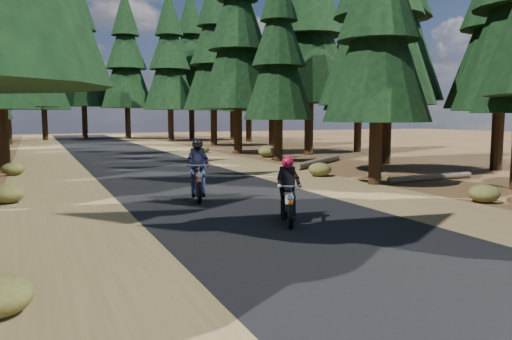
% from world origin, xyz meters
% --- Properties ---
extents(ground, '(120.00, 120.00, 0.00)m').
position_xyz_m(ground, '(0.00, 0.00, 0.00)').
color(ground, '#473019').
rests_on(ground, ground).
extents(road, '(6.00, 100.00, 0.01)m').
position_xyz_m(road, '(0.00, 5.00, 0.01)').
color(road, black).
rests_on(road, ground).
extents(shoulder_l, '(3.20, 100.00, 0.01)m').
position_xyz_m(shoulder_l, '(-4.60, 5.00, 0.00)').
color(shoulder_l, brown).
rests_on(shoulder_l, ground).
extents(shoulder_r, '(3.20, 100.00, 0.01)m').
position_xyz_m(shoulder_r, '(4.60, 5.00, 0.00)').
color(shoulder_r, brown).
rests_on(shoulder_r, ground).
extents(pine_forest, '(34.59, 55.08, 16.32)m').
position_xyz_m(pine_forest, '(-0.02, 21.05, 7.89)').
color(pine_forest, black).
rests_on(pine_forest, ground).
extents(log_near, '(4.54, 3.69, 0.32)m').
position_xyz_m(log_near, '(7.85, 11.32, 0.16)').
color(log_near, '#4C4233').
rests_on(log_near, ground).
extents(log_far, '(4.10, 0.36, 0.24)m').
position_xyz_m(log_far, '(8.68, 4.45, 0.12)').
color(log_far, '#4C4233').
rests_on(log_far, ground).
extents(understory_shrubs, '(16.18, 32.57, 0.68)m').
position_xyz_m(understory_shrubs, '(1.04, 7.85, 0.28)').
color(understory_shrubs, '#474C1E').
rests_on(understory_shrubs, ground).
extents(rider_lead, '(1.14, 1.79, 1.54)m').
position_xyz_m(rider_lead, '(0.13, -0.02, 0.52)').
color(rider_lead, white).
rests_on(rider_lead, road).
extents(rider_follow, '(1.11, 2.10, 1.79)m').
position_xyz_m(rider_follow, '(-0.80, 3.86, 0.60)').
color(rider_follow, '#A50B10').
rests_on(rider_follow, road).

